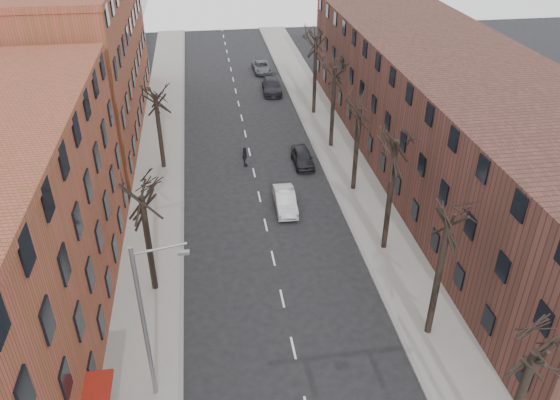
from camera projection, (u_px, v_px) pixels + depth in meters
name	position (u px, v px, depth m)	size (l,w,h in m)	color
sidewalk_left	(160.00, 162.00, 47.87)	(4.00, 90.00, 0.15)	gray
sidewalk_right	(337.00, 150.00, 49.87)	(4.00, 90.00, 0.15)	gray
building_left_far	(68.00, 58.00, 50.83)	(12.00, 28.00, 14.00)	brown
building_right	(452.00, 116.00, 44.08)	(12.00, 50.00, 10.00)	#4F2B25
tree_right_b	(427.00, 333.00, 30.47)	(5.20, 5.20, 10.80)	black
tree_right_c	(383.00, 248.00, 37.21)	(5.20, 5.20, 11.60)	black
tree_right_d	(353.00, 190.00, 43.96)	(5.20, 5.20, 10.00)	black
tree_right_e	(331.00, 147.00, 50.70)	(5.20, 5.20, 10.80)	black
tree_right_f	(314.00, 114.00, 57.45)	(5.20, 5.20, 11.60)	black
tree_left_a	(156.00, 289.00, 33.62)	(5.20, 5.20, 9.50)	black
tree_left_b	(164.00, 168.00, 47.11)	(5.20, 5.20, 9.50)	black
streetlight	(147.00, 319.00, 24.33)	(2.45, 0.22, 9.03)	slate
silver_sedan	(285.00, 201.00, 41.17)	(1.49, 4.28, 1.41)	silver
parked_car_near	(303.00, 157.00, 47.32)	(1.64, 4.08, 1.39)	black
parked_car_mid	(272.00, 86.00, 62.46)	(2.10, 5.16, 1.50)	black
parked_car_far	(262.00, 67.00, 68.71)	(2.10, 4.55, 1.26)	#4F5156
pedestrian_crossing	(245.00, 157.00, 46.95)	(1.05, 0.44, 1.80)	black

